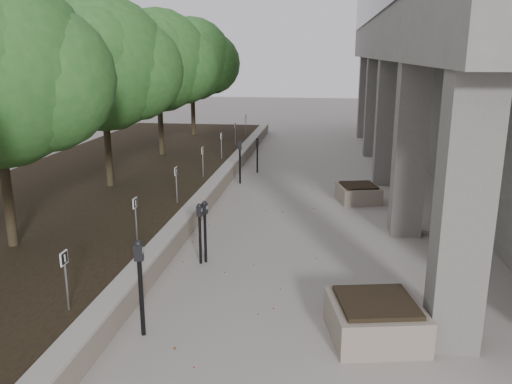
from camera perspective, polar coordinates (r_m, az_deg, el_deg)
The scene contains 21 objects.
ground at distance 7.77m, azimuth -4.67°, elevation -17.99°, with size 90.00×90.00×0.00m, color #9B968F.
retaining_wall at distance 16.20m, azimuth -4.32°, elevation 0.69°, with size 0.39×26.00×0.50m, color gray, non-canonical shape.
planting_bed at distance 17.34m, azimuth -16.29°, elevation 0.90°, with size 7.00×26.00×0.40m, color black.
crabapple_tree_3 at distance 15.71m, azimuth -16.17°, elevation 10.33°, with size 4.60×4.00×5.44m, color #265D23, non-canonical shape.
crabapple_tree_4 at distance 20.38m, azimuth -10.51°, elevation 11.57°, with size 4.60×4.00×5.44m, color #265D23, non-canonical shape.
crabapple_tree_5 at distance 25.18m, azimuth -6.96°, elevation 12.29°, with size 4.60×4.00×5.44m, color #265D23, non-canonical shape.
parking_sign_2 at distance 8.53m, azimuth -19.89°, elevation -9.07°, with size 0.04×0.22×0.96m, color black, non-canonical shape.
parking_sign_3 at distance 11.09m, azimuth -12.88°, elevation -3.00°, with size 0.04×0.22×0.96m, color black, non-canonical shape.
parking_sign_4 at distance 13.82m, azimuth -8.62°, elevation 0.76°, with size 0.04×0.22×0.96m, color black, non-canonical shape.
parking_sign_5 at distance 16.65m, azimuth -5.78°, elevation 3.26°, with size 0.04×0.22×0.96m, color black, non-canonical shape.
parking_sign_6 at distance 19.53m, azimuth -3.77°, elevation 5.03°, with size 0.04×0.22×0.96m, color black, non-canonical shape.
parking_sign_7 at distance 22.44m, azimuth -2.27°, elevation 6.33°, with size 0.04×0.22×0.96m, color black, non-canonical shape.
parking_sign_8 at distance 25.37m, azimuth -1.11°, elevation 7.33°, with size 0.04×0.22×0.96m, color black, non-canonical shape.
parking_meter_1 at distance 8.23m, azimuth -12.38°, elevation -10.17°, with size 0.15×0.11×1.55m, color black, non-canonical shape.
parking_meter_2 at distance 10.78m, azimuth -6.09°, elevation -4.53°, with size 0.13×0.09×1.29m, color black, non-canonical shape.
parking_meter_3 at distance 10.84m, azimuth -5.54°, elevation -4.31°, with size 0.13×0.09×1.32m, color black, non-canonical shape.
parking_meter_4 at distance 17.32m, azimuth -1.75°, elevation 3.26°, with size 0.14×0.10×1.45m, color black, non-canonical shape.
parking_meter_5 at distance 18.96m, azimuth 0.14°, elevation 4.01°, with size 0.13×0.09×1.27m, color black, non-canonical shape.
planter_front at distance 8.38m, azimuth 12.82°, elevation -13.27°, with size 1.34×1.34×0.62m, color gray, non-canonical shape.
planter_back at distance 15.56m, azimuth 11.03°, elevation -0.10°, with size 1.11×1.11×0.52m, color gray, non-canonical shape.
berry_scatter at distance 12.22m, azimuth -0.19°, elevation -5.23°, with size 3.30×14.10×0.02m, color maroon, non-canonical shape.
Camera 1 is at (1.46, -6.37, 4.21)m, focal length 36.89 mm.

